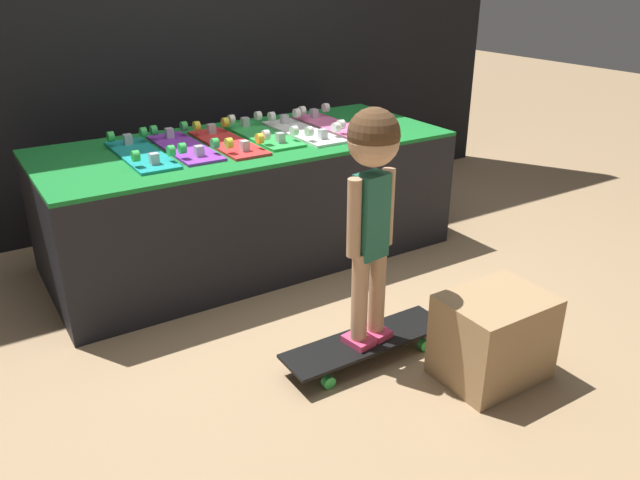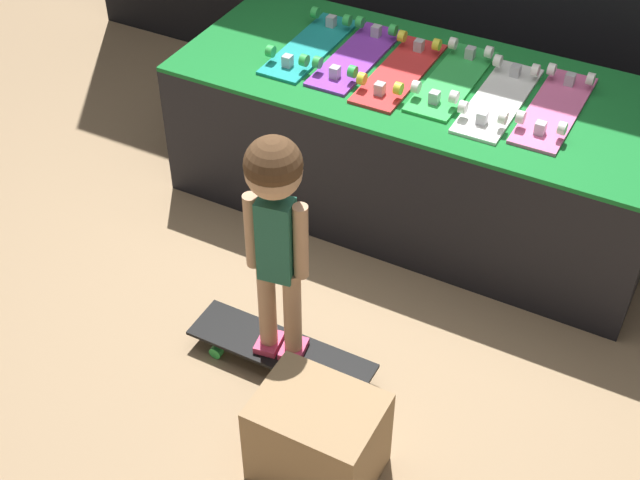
{
  "view_description": "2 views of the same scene",
  "coord_description": "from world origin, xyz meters",
  "px_view_note": "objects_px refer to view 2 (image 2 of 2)",
  "views": [
    {
      "loc": [
        -1.41,
        -2.42,
        1.54
      ],
      "look_at": [
        -0.05,
        -0.27,
        0.41
      ],
      "focal_mm": 35.0,
      "sensor_mm": 36.0,
      "label": 1
    },
    {
      "loc": [
        1.17,
        -2.62,
        2.68
      ],
      "look_at": [
        -0.04,
        -0.32,
        0.41
      ],
      "focal_mm": 50.0,
      "sensor_mm": 36.0,
      "label": 2
    }
  ],
  "objects_px": {
    "skateboard_on_floor": "(281,351)",
    "child": "(275,211)",
    "skateboard_teal_on_rack": "(310,45)",
    "skateboard_purple_on_rack": "(356,55)",
    "skateboard_pink_on_rack": "(555,107)",
    "storage_box": "(318,438)",
    "skateboard_red_on_rack": "(400,71)",
    "skateboard_green_on_rack": "(452,79)",
    "skateboard_white_on_rack": "(499,98)"
  },
  "relations": [
    {
      "from": "skateboard_purple_on_rack",
      "to": "child",
      "type": "distance_m",
      "value": 1.25
    },
    {
      "from": "skateboard_on_floor",
      "to": "child",
      "type": "distance_m",
      "value": 0.7
    },
    {
      "from": "skateboard_pink_on_rack",
      "to": "child",
      "type": "relative_size",
      "value": 0.65
    },
    {
      "from": "skateboard_pink_on_rack",
      "to": "skateboard_white_on_rack",
      "type": "bearing_deg",
      "value": -170.47
    },
    {
      "from": "skateboard_teal_on_rack",
      "to": "skateboard_white_on_rack",
      "type": "distance_m",
      "value": 0.91
    },
    {
      "from": "skateboard_red_on_rack",
      "to": "skateboard_green_on_rack",
      "type": "xyz_separation_m",
      "value": [
        0.23,
        0.05,
        0.0
      ]
    },
    {
      "from": "child",
      "to": "storage_box",
      "type": "height_order",
      "value": "child"
    },
    {
      "from": "skateboard_red_on_rack",
      "to": "storage_box",
      "type": "relative_size",
      "value": 1.52
    },
    {
      "from": "skateboard_white_on_rack",
      "to": "child",
      "type": "bearing_deg",
      "value": -108.5
    },
    {
      "from": "skateboard_purple_on_rack",
      "to": "skateboard_white_on_rack",
      "type": "distance_m",
      "value": 0.68
    },
    {
      "from": "skateboard_green_on_rack",
      "to": "child",
      "type": "bearing_deg",
      "value": -97.68
    },
    {
      "from": "skateboard_teal_on_rack",
      "to": "skateboard_purple_on_rack",
      "type": "bearing_deg",
      "value": 3.06
    },
    {
      "from": "skateboard_purple_on_rack",
      "to": "storage_box",
      "type": "relative_size",
      "value": 1.52
    },
    {
      "from": "skateboard_red_on_rack",
      "to": "skateboard_white_on_rack",
      "type": "height_order",
      "value": "same"
    },
    {
      "from": "skateboard_pink_on_rack",
      "to": "skateboard_teal_on_rack",
      "type": "bearing_deg",
      "value": -179.53
    },
    {
      "from": "skateboard_teal_on_rack",
      "to": "skateboard_purple_on_rack",
      "type": "relative_size",
      "value": 1.0
    },
    {
      "from": "skateboard_pink_on_rack",
      "to": "storage_box",
      "type": "relative_size",
      "value": 1.52
    },
    {
      "from": "skateboard_teal_on_rack",
      "to": "skateboard_white_on_rack",
      "type": "height_order",
      "value": "same"
    },
    {
      "from": "skateboard_on_floor",
      "to": "storage_box",
      "type": "relative_size",
      "value": 1.8
    },
    {
      "from": "skateboard_teal_on_rack",
      "to": "skateboard_on_floor",
      "type": "distance_m",
      "value": 1.45
    },
    {
      "from": "skateboard_green_on_rack",
      "to": "storage_box",
      "type": "bearing_deg",
      "value": -83.2
    },
    {
      "from": "skateboard_green_on_rack",
      "to": "storage_box",
      "type": "relative_size",
      "value": 1.52
    },
    {
      "from": "skateboard_pink_on_rack",
      "to": "child",
      "type": "xyz_separation_m",
      "value": [
        -0.62,
        -1.21,
        0.09
      ]
    },
    {
      "from": "skateboard_purple_on_rack",
      "to": "skateboard_white_on_rack",
      "type": "xyz_separation_m",
      "value": [
        0.68,
        -0.04,
        0.0
      ]
    },
    {
      "from": "skateboard_on_floor",
      "to": "child",
      "type": "height_order",
      "value": "child"
    },
    {
      "from": "skateboard_red_on_rack",
      "to": "child",
      "type": "height_order",
      "value": "child"
    },
    {
      "from": "child",
      "to": "skateboard_on_floor",
      "type": "bearing_deg",
      "value": -102.62
    },
    {
      "from": "skateboard_pink_on_rack",
      "to": "storage_box",
      "type": "bearing_deg",
      "value": -99.55
    },
    {
      "from": "skateboard_purple_on_rack",
      "to": "skateboard_pink_on_rack",
      "type": "distance_m",
      "value": 0.91
    },
    {
      "from": "skateboard_purple_on_rack",
      "to": "skateboard_on_floor",
      "type": "height_order",
      "value": "skateboard_purple_on_rack"
    },
    {
      "from": "skateboard_teal_on_rack",
      "to": "child",
      "type": "xyz_separation_m",
      "value": [
        0.52,
        -1.2,
        0.09
      ]
    },
    {
      "from": "skateboard_red_on_rack",
      "to": "child",
      "type": "relative_size",
      "value": 0.65
    },
    {
      "from": "skateboard_white_on_rack",
      "to": "skateboard_pink_on_rack",
      "type": "relative_size",
      "value": 1.0
    },
    {
      "from": "skateboard_purple_on_rack",
      "to": "skateboard_on_floor",
      "type": "xyz_separation_m",
      "value": [
        0.29,
        -1.22,
        -0.62
      ]
    },
    {
      "from": "storage_box",
      "to": "skateboard_teal_on_rack",
      "type": "bearing_deg",
      "value": 119.1
    },
    {
      "from": "skateboard_red_on_rack",
      "to": "skateboard_teal_on_rack",
      "type": "bearing_deg",
      "value": 177.41
    },
    {
      "from": "skateboard_purple_on_rack",
      "to": "skateboard_pink_on_rack",
      "type": "relative_size",
      "value": 1.0
    },
    {
      "from": "skateboard_teal_on_rack",
      "to": "skateboard_pink_on_rack",
      "type": "xyz_separation_m",
      "value": [
        1.14,
        0.01,
        0.0
      ]
    },
    {
      "from": "storage_box",
      "to": "skateboard_red_on_rack",
      "type": "bearing_deg",
      "value": 105.1
    },
    {
      "from": "skateboard_red_on_rack",
      "to": "storage_box",
      "type": "height_order",
      "value": "skateboard_red_on_rack"
    },
    {
      "from": "child",
      "to": "skateboard_red_on_rack",
      "type": "bearing_deg",
      "value": 83.95
    },
    {
      "from": "skateboard_purple_on_rack",
      "to": "storage_box",
      "type": "distance_m",
      "value": 1.78
    },
    {
      "from": "skateboard_teal_on_rack",
      "to": "skateboard_red_on_rack",
      "type": "xyz_separation_m",
      "value": [
        0.45,
        -0.02,
        0.0
      ]
    },
    {
      "from": "skateboard_teal_on_rack",
      "to": "storage_box",
      "type": "relative_size",
      "value": 1.52
    },
    {
      "from": "skateboard_green_on_rack",
      "to": "skateboard_pink_on_rack",
      "type": "height_order",
      "value": "same"
    },
    {
      "from": "skateboard_teal_on_rack",
      "to": "storage_box",
      "type": "height_order",
      "value": "skateboard_teal_on_rack"
    },
    {
      "from": "skateboard_on_floor",
      "to": "child",
      "type": "relative_size",
      "value": 0.77
    },
    {
      "from": "skateboard_green_on_rack",
      "to": "skateboard_red_on_rack",
      "type": "bearing_deg",
      "value": -168.72
    },
    {
      "from": "skateboard_pink_on_rack",
      "to": "skateboard_on_floor",
      "type": "bearing_deg",
      "value": -117.09
    },
    {
      "from": "skateboard_pink_on_rack",
      "to": "skateboard_on_floor",
      "type": "relative_size",
      "value": 0.84
    }
  ]
}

